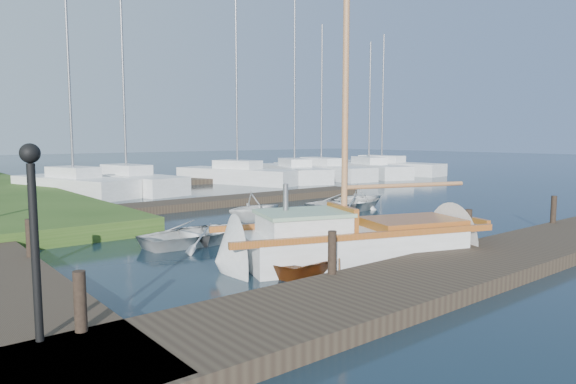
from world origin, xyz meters
TOP-DOWN VIEW (x-y plane):
  - ground at (0.00, 0.00)m, footprint 160.00×160.00m
  - near_dock at (0.00, -6.00)m, footprint 18.00×2.20m
  - far_dock at (2.00, 6.50)m, footprint 14.00×1.60m
  - pontoon at (10.00, 16.00)m, footprint 30.00×1.60m
  - mooring_post_0 at (-7.50, -5.00)m, footprint 0.16×0.16m
  - mooring_post_1 at (-3.00, -5.00)m, footprint 0.16×0.16m
  - mooring_post_2 at (1.50, -5.00)m, footprint 0.16×0.16m
  - mooring_post_3 at (6.00, -5.00)m, footprint 0.16×0.16m
  - mooring_post_4 at (-7.00, 0.00)m, footprint 0.16×0.16m
  - lamp_post at (-8.00, -5.00)m, footprint 0.24×0.24m
  - sailboat at (-0.90, -3.68)m, footprint 7.40×4.18m
  - dinghy at (-1.85, -3.49)m, footprint 3.83×3.13m
  - tender_a at (-2.78, 0.27)m, footprint 3.42×2.55m
  - tender_b at (0.42, 2.31)m, footprint 2.20×1.93m
  - tender_c at (4.70, 2.15)m, footprint 3.65×2.77m
  - tender_d at (5.54, 2.29)m, footprint 2.38×2.18m
  - marina_boat_0 at (-2.04, 13.87)m, footprint 4.27×7.42m
  - marina_boat_1 at (0.66, 14.09)m, footprint 3.57×7.99m
  - marina_boat_3 at (7.82, 14.58)m, footprint 4.63×8.41m
  - marina_boat_4 at (12.19, 14.39)m, footprint 5.16×8.69m
  - marina_boat_5 at (14.69, 14.48)m, footprint 3.37×9.54m
  - marina_boat_6 at (18.36, 13.42)m, footprint 4.91×8.69m
  - marina_boat_7 at (21.18, 14.63)m, footprint 3.32×10.04m

SIDE VIEW (x-z plane):
  - ground at x=0.00m, z-range 0.00..0.00m
  - near_dock at x=0.00m, z-range 0.00..0.30m
  - far_dock at x=2.00m, z-range 0.00..0.30m
  - pontoon at x=10.00m, z-range 0.00..0.30m
  - tender_a at x=-2.78m, z-range 0.00..0.68m
  - sailboat at x=-0.90m, z-range -4.57..5.26m
  - dinghy at x=-1.85m, z-range 0.00..0.70m
  - tender_c at x=4.70m, z-range 0.00..0.71m
  - tender_d at x=5.54m, z-range 0.00..1.07m
  - tender_b at x=0.42m, z-range 0.00..1.10m
  - marina_boat_6 at x=18.36m, z-range -4.19..5.31m
  - marina_boat_7 at x=21.18m, z-range -4.71..5.83m
  - marina_boat_5 at x=14.69m, z-range -4.63..5.75m
  - marina_boat_1 at x=0.66m, z-range -4.52..5.65m
  - marina_boat_0 at x=-2.04m, z-range -4.65..5.80m
  - marina_boat_3 at x=7.82m, z-range -5.15..6.30m
  - marina_boat_4 at x=12.19m, z-range -5.33..6.48m
  - mooring_post_0 at x=-7.50m, z-range 0.30..1.10m
  - mooring_post_1 at x=-3.00m, z-range 0.30..1.10m
  - mooring_post_2 at x=1.50m, z-range 0.30..1.10m
  - mooring_post_3 at x=6.00m, z-range 0.30..1.10m
  - mooring_post_4 at x=-7.00m, z-range 0.30..1.10m
  - lamp_post at x=-8.00m, z-range 0.65..3.09m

